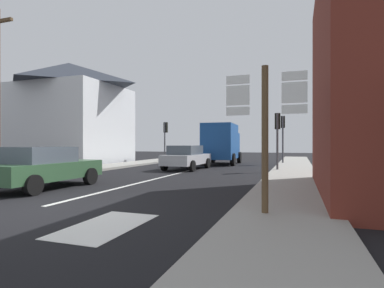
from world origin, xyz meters
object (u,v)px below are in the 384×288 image
(traffic_light_far_right, at_px, (283,129))
(sedan_far, at_px, (187,157))
(sedan_near, at_px, (44,167))
(traffic_light_far_left, at_px, (165,133))
(route_sign_post, at_px, (265,128))
(delivery_truck, at_px, (222,143))
(traffic_light_near_right, at_px, (278,128))

(traffic_light_far_right, bearing_deg, sedan_far, -128.80)
(sedan_near, relative_size, traffic_light_far_left, 1.22)
(sedan_near, height_order, sedan_far, same)
(sedan_far, bearing_deg, traffic_light_far_right, 51.20)
(route_sign_post, bearing_deg, delivery_truck, 106.65)
(sedan_near, xyz_separation_m, sedan_far, (1.99, 9.17, 0.00))
(sedan_near, xyz_separation_m, traffic_light_far_right, (7.37, 15.86, 1.97))
(delivery_truck, xyz_separation_m, traffic_light_near_right, (4.46, -5.04, 0.79))
(traffic_light_far_right, bearing_deg, traffic_light_far_left, 179.43)
(sedan_far, distance_m, route_sign_post, 12.59)
(traffic_light_far_left, bearing_deg, delivery_truck, -15.47)
(sedan_near, height_order, traffic_light_far_right, traffic_light_far_right)
(sedan_near, relative_size, traffic_light_far_right, 1.14)
(route_sign_post, xyz_separation_m, traffic_light_far_right, (-0.45, 17.79, 0.82))
(traffic_light_near_right, bearing_deg, traffic_light_far_left, 146.44)
(delivery_truck, xyz_separation_m, traffic_light_far_right, (4.46, 1.39, 1.08))
(sedan_far, relative_size, traffic_light_far_right, 1.16)
(route_sign_post, xyz_separation_m, traffic_light_far_left, (-10.28, 17.89, 0.65))
(sedan_near, xyz_separation_m, traffic_light_near_right, (7.37, 9.43, 1.68))
(sedan_far, relative_size, route_sign_post, 1.33)
(sedan_near, relative_size, route_sign_post, 1.31)
(sedan_near, height_order, route_sign_post, route_sign_post)
(delivery_truck, bearing_deg, sedan_near, -101.36)
(traffic_light_far_left, xyz_separation_m, traffic_light_near_right, (9.84, -6.53, -0.11))
(route_sign_post, relative_size, traffic_light_far_left, 0.93)
(sedan_near, relative_size, delivery_truck, 0.82)
(delivery_truck, height_order, traffic_light_near_right, traffic_light_near_right)
(route_sign_post, distance_m, traffic_light_far_left, 20.64)
(sedan_far, height_order, traffic_light_far_left, traffic_light_far_left)
(sedan_far, bearing_deg, route_sign_post, -62.31)
(route_sign_post, bearing_deg, sedan_near, 166.14)
(route_sign_post, xyz_separation_m, traffic_light_near_right, (-0.45, 11.36, 0.53))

